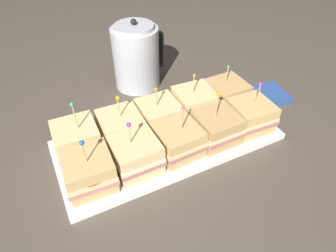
{
  "coord_description": "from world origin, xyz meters",
  "views": [
    {
      "loc": [
        -0.28,
        -0.57,
        0.61
      ],
      "look_at": [
        0.0,
        0.0,
        0.06
      ],
      "focal_mm": 32.0,
      "sensor_mm": 36.0,
      "label": 1
    }
  ],
  "objects_px": {
    "sandwich_front_right": "(216,127)",
    "sandwich_back_center": "(159,116)",
    "kettle_steel": "(136,57)",
    "sandwich_back_right": "(195,103)",
    "sandwich_back_far_right": "(226,94)",
    "sandwich_front_center": "(178,140)",
    "sandwich_back_far_left": "(77,140)",
    "sandwich_front_far_left": "(89,171)",
    "serving_platter": "(168,140)",
    "sandwich_front_far_right": "(250,115)",
    "sandwich_back_left": "(121,127)",
    "napkin_stack": "(268,95)",
    "sandwich_front_left": "(136,155)"
  },
  "relations": [
    {
      "from": "sandwich_front_far_left",
      "to": "serving_platter",
      "type": "bearing_deg",
      "value": 14.07
    },
    {
      "from": "sandwich_back_far_right",
      "to": "sandwich_back_right",
      "type": "bearing_deg",
      "value": 179.77
    },
    {
      "from": "kettle_steel",
      "to": "sandwich_back_right",
      "type": "bearing_deg",
      "value": -73.66
    },
    {
      "from": "sandwich_front_left",
      "to": "napkin_stack",
      "type": "bearing_deg",
      "value": 11.04
    },
    {
      "from": "sandwich_front_far_right",
      "to": "kettle_steel",
      "type": "height_order",
      "value": "kettle_steel"
    },
    {
      "from": "sandwich_front_right",
      "to": "sandwich_back_left",
      "type": "distance_m",
      "value": 0.27
    },
    {
      "from": "serving_platter",
      "to": "napkin_stack",
      "type": "xyz_separation_m",
      "value": [
        0.41,
        0.04,
        0.0
      ]
    },
    {
      "from": "sandwich_back_center",
      "to": "napkin_stack",
      "type": "distance_m",
      "value": 0.42
    },
    {
      "from": "sandwich_back_far_right",
      "to": "kettle_steel",
      "type": "distance_m",
      "value": 0.34
    },
    {
      "from": "sandwich_front_center",
      "to": "sandwich_front_far_right",
      "type": "relative_size",
      "value": 1.02
    },
    {
      "from": "sandwich_back_far_right",
      "to": "sandwich_front_right",
      "type": "bearing_deg",
      "value": -134.7
    },
    {
      "from": "sandwich_back_center",
      "to": "sandwich_back_far_left",
      "type": "bearing_deg",
      "value": 179.32
    },
    {
      "from": "sandwich_front_center",
      "to": "kettle_steel",
      "type": "relative_size",
      "value": 0.63
    },
    {
      "from": "serving_platter",
      "to": "sandwich_back_left",
      "type": "distance_m",
      "value": 0.14
    },
    {
      "from": "sandwich_back_left",
      "to": "sandwich_back_far_right",
      "type": "bearing_deg",
      "value": 0.24
    },
    {
      "from": "sandwich_back_far_right",
      "to": "sandwich_back_center",
      "type": "bearing_deg",
      "value": -179.69
    },
    {
      "from": "serving_platter",
      "to": "napkin_stack",
      "type": "height_order",
      "value": "napkin_stack"
    },
    {
      "from": "serving_platter",
      "to": "napkin_stack",
      "type": "bearing_deg",
      "value": 6.2
    },
    {
      "from": "sandwich_front_left",
      "to": "sandwich_back_left",
      "type": "height_order",
      "value": "sandwich_front_left"
    },
    {
      "from": "sandwich_back_far_left",
      "to": "sandwich_back_far_right",
      "type": "xyz_separation_m",
      "value": [
        0.48,
        -0.0,
        -0.0
      ]
    },
    {
      "from": "sandwich_front_right",
      "to": "sandwich_back_center",
      "type": "bearing_deg",
      "value": 135.3
    },
    {
      "from": "sandwich_front_center",
      "to": "sandwich_back_far_right",
      "type": "height_order",
      "value": "sandwich_front_center"
    },
    {
      "from": "napkin_stack",
      "to": "sandwich_back_right",
      "type": "bearing_deg",
      "value": 176.91
    },
    {
      "from": "sandwich_back_far_left",
      "to": "sandwich_back_far_right",
      "type": "height_order",
      "value": "sandwich_back_far_left"
    },
    {
      "from": "sandwich_front_far_right",
      "to": "sandwich_back_left",
      "type": "xyz_separation_m",
      "value": [
        -0.36,
        0.12,
        0.0
      ]
    },
    {
      "from": "sandwich_front_far_right",
      "to": "sandwich_back_far_left",
      "type": "distance_m",
      "value": 0.5
    },
    {
      "from": "sandwich_front_center",
      "to": "sandwich_back_right",
      "type": "bearing_deg",
      "value": 44.3
    },
    {
      "from": "sandwich_back_right",
      "to": "sandwich_front_far_right",
      "type": "bearing_deg",
      "value": -45.85
    },
    {
      "from": "sandwich_back_far_left",
      "to": "kettle_steel",
      "type": "xyz_separation_m",
      "value": [
        0.28,
        0.27,
        0.05
      ]
    },
    {
      "from": "napkin_stack",
      "to": "serving_platter",
      "type": "bearing_deg",
      "value": -173.8
    },
    {
      "from": "sandwich_back_right",
      "to": "sandwich_back_far_left",
      "type": "bearing_deg",
      "value": 179.83
    },
    {
      "from": "sandwich_back_left",
      "to": "kettle_steel",
      "type": "bearing_deg",
      "value": 59.37
    },
    {
      "from": "sandwich_back_left",
      "to": "sandwich_back_right",
      "type": "height_order",
      "value": "same"
    },
    {
      "from": "sandwich_back_far_right",
      "to": "sandwich_front_center",
      "type": "bearing_deg",
      "value": -153.62
    },
    {
      "from": "sandwich_back_left",
      "to": "napkin_stack",
      "type": "distance_m",
      "value": 0.53
    },
    {
      "from": "sandwich_back_left",
      "to": "napkin_stack",
      "type": "relative_size",
      "value": 1.12
    },
    {
      "from": "sandwich_back_left",
      "to": "sandwich_front_far_right",
      "type": "bearing_deg",
      "value": -18.49
    },
    {
      "from": "serving_platter",
      "to": "napkin_stack",
      "type": "relative_size",
      "value": 4.8
    },
    {
      "from": "sandwich_front_far_right",
      "to": "sandwich_front_center",
      "type": "bearing_deg",
      "value": 179.63
    },
    {
      "from": "sandwich_front_center",
      "to": "sandwich_front_right",
      "type": "xyz_separation_m",
      "value": [
        0.12,
        -0.0,
        0.0
      ]
    },
    {
      "from": "sandwich_front_far_left",
      "to": "napkin_stack",
      "type": "bearing_deg",
      "value": 9.15
    },
    {
      "from": "sandwich_back_center",
      "to": "napkin_stack",
      "type": "xyz_separation_m",
      "value": [
        0.41,
        -0.01,
        -0.05
      ]
    },
    {
      "from": "sandwich_front_left",
      "to": "kettle_steel",
      "type": "distance_m",
      "value": 0.43
    },
    {
      "from": "sandwich_front_far_left",
      "to": "sandwich_back_center",
      "type": "distance_m",
      "value": 0.27
    },
    {
      "from": "sandwich_front_center",
      "to": "kettle_steel",
      "type": "xyz_separation_m",
      "value": [
        0.04,
        0.39,
        0.05
      ]
    },
    {
      "from": "sandwich_front_center",
      "to": "sandwich_back_center",
      "type": "bearing_deg",
      "value": 89.95
    },
    {
      "from": "sandwich_back_far_left",
      "to": "sandwich_back_left",
      "type": "bearing_deg",
      "value": -1.43
    },
    {
      "from": "sandwich_front_center",
      "to": "sandwich_back_far_left",
      "type": "xyz_separation_m",
      "value": [
        -0.24,
        0.12,
        0.0
      ]
    },
    {
      "from": "sandwich_front_right",
      "to": "napkin_stack",
      "type": "relative_size",
      "value": 1.23
    },
    {
      "from": "sandwich_back_center",
      "to": "sandwich_front_right",
      "type": "bearing_deg",
      "value": -44.7
    }
  ]
}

